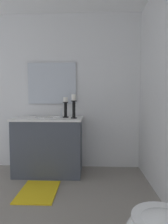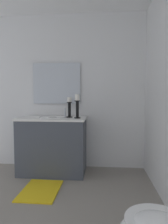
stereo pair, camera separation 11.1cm
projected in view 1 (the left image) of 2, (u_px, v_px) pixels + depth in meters
wall_left at (51, 92)px, 3.29m from camera, size 0.04×2.91×2.45m
vanity_cabinet at (49, 145)px, 3.02m from camera, size 0.58×1.00×0.83m
sink_basin at (49, 120)px, 2.99m from camera, size 0.40×0.40×0.24m
mirror at (52, 83)px, 3.23m from camera, size 0.02×0.77×0.65m
candle_holder_tall at (74, 106)px, 2.88m from camera, size 0.09×0.09×0.34m
candle_holder_short at (66, 107)px, 3.02m from camera, size 0.09×0.09×0.30m
bath_mat at (38, 191)px, 2.43m from camera, size 0.60×0.44×0.02m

